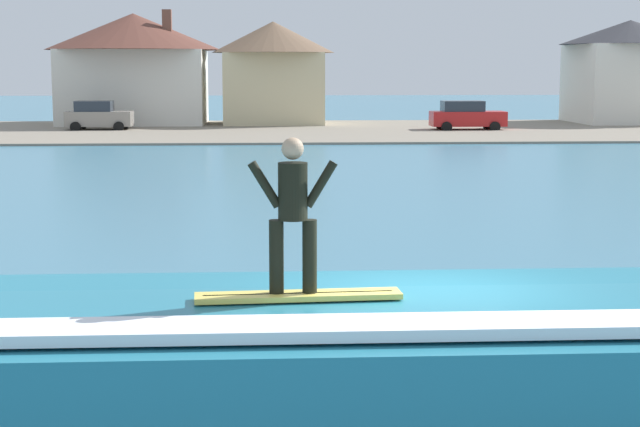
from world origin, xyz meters
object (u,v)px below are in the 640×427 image
at_px(surfboard, 298,296).
at_px(car_far_shore, 466,116).
at_px(car_near_shore, 98,116).
at_px(house_small_cottage, 273,67).
at_px(surfer, 293,207).
at_px(house_gabled_white, 629,67).
at_px(house_with_chimney, 134,61).
at_px(wave_crest, 341,357).

bearing_deg(surfboard, car_far_shore, 76.41).
distance_m(car_near_shore, car_far_shore, 22.58).
relative_size(surfboard, house_small_cottage, 0.28).
xyz_separation_m(surfer, house_gabled_white, (24.87, 57.44, 1.49)).
bearing_deg(house_with_chimney, car_near_shore, -102.45).
xyz_separation_m(wave_crest, surfer, (-0.54, -0.18, 1.74)).
bearing_deg(surfboard, wave_crest, 22.59).
xyz_separation_m(surfer, house_small_cottage, (0.50, 57.30, 1.53)).
height_order(wave_crest, car_far_shore, car_far_shore).
bearing_deg(house_small_cottage, wave_crest, -89.95).
relative_size(wave_crest, car_far_shore, 2.32).
height_order(house_with_chimney, house_small_cottage, house_with_chimney).
bearing_deg(car_far_shore, car_near_shore, 176.74).
bearing_deg(wave_crest, car_near_shore, 101.93).
height_order(surfboard, surfer, surfer).
height_order(surfboard, house_with_chimney, house_with_chimney).
relative_size(surfboard, car_near_shore, 0.57).
height_order(car_near_shore, house_small_cottage, house_small_cottage).
height_order(car_far_shore, house_with_chimney, house_with_chimney).
xyz_separation_m(surfboard, car_far_shore, (12.17, 50.35, -0.47)).
height_order(surfer, house_small_cottage, house_small_cottage).
distance_m(surfboard, surfer, 0.98).
distance_m(surfboard, house_with_chimney, 58.98).
bearing_deg(surfboard, house_small_cottage, 89.56).
xyz_separation_m(surfboard, surfer, (-0.06, 0.02, 0.98)).
relative_size(house_with_chimney, house_gabled_white, 1.23).
bearing_deg(wave_crest, house_small_cottage, 90.05).
bearing_deg(surfer, surfboard, -21.30).
distance_m(car_near_shore, house_with_chimney, 7.54).
bearing_deg(car_far_shore, wave_crest, -103.12).
bearing_deg(house_gabled_white, car_far_shore, -150.65).
relative_size(surfer, car_near_shore, 0.43).
distance_m(car_far_shore, house_with_chimney, 22.76).
bearing_deg(surfer, wave_crest, 18.45).
bearing_deg(car_near_shore, wave_crest, -78.07).
distance_m(surfboard, car_far_shore, 51.80).
distance_m(surfboard, house_small_cottage, 57.37).
bearing_deg(wave_crest, surfboard, -157.41).
xyz_separation_m(house_gabled_white, house_small_cottage, (-24.37, -0.14, 0.03)).
relative_size(wave_crest, house_gabled_white, 1.10).
distance_m(wave_crest, car_near_shore, 52.57).
bearing_deg(house_small_cottage, house_with_chimney, 174.40).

